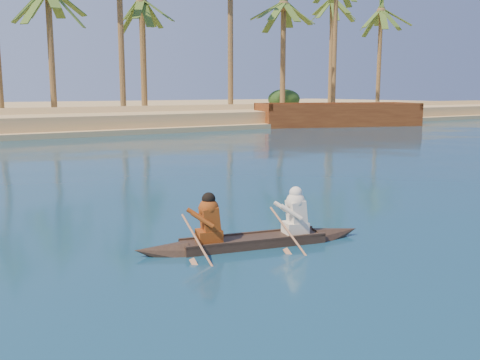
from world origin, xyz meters
TOP-DOWN VIEW (x-y plane):
  - canoe at (8.00, -4.00)m, footprint 4.68×1.62m
  - barge_right at (34.12, 22.00)m, footprint 14.33×8.69m

SIDE VIEW (x-z plane):
  - canoe at x=8.00m, z-range -0.39..0.89m
  - barge_right at x=34.12m, z-range -0.34..1.93m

